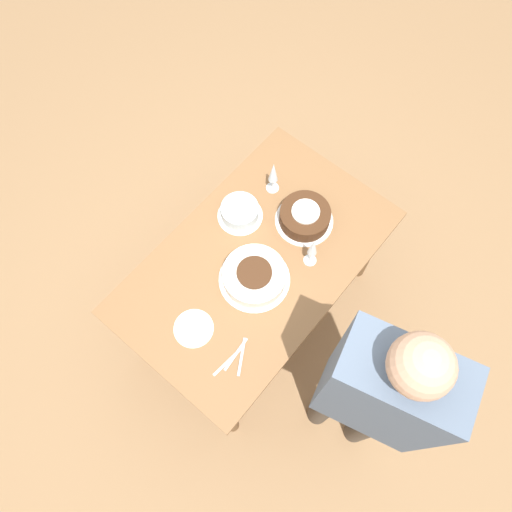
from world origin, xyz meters
TOP-DOWN VIEW (x-y plane):
  - ground_plane at (0.00, 0.00)m, footprint 12.00×12.00m
  - dining_table at (0.00, 0.00)m, footprint 1.36×0.82m
  - cake_center_white at (-0.08, -0.06)m, footprint 0.33×0.33m
  - cake_front_chocolate at (0.31, -0.05)m, footprint 0.29×0.29m
  - cake_back_decorated at (0.13, 0.21)m, footprint 0.22×0.22m
  - wine_glass_near at (0.36, 0.19)m, footprint 0.07×0.07m
  - wine_glass_far at (0.16, -0.20)m, footprint 0.06×0.06m
  - dessert_plate_left at (-0.44, -0.00)m, footprint 0.18×0.18m
  - fork_pile at (-0.42, -0.23)m, footprint 0.22×0.10m
  - person_cutting at (-0.23, -0.77)m, footprint 0.31×0.44m

SIDE VIEW (x-z plane):
  - ground_plane at x=0.00m, z-range 0.00..0.00m
  - dining_table at x=0.00m, z-range 0.25..1.00m
  - dessert_plate_left at x=-0.44m, z-range 0.75..0.76m
  - fork_pile at x=-0.42m, z-range 0.75..0.76m
  - cake_back_decorated at x=0.13m, z-range 0.75..0.83m
  - cake_center_white at x=-0.08m, z-range 0.75..0.84m
  - cake_front_chocolate at x=0.31m, z-range 0.75..0.85m
  - wine_glass_near at x=0.36m, z-range 0.78..1.00m
  - wine_glass_far at x=0.16m, z-range 0.79..1.01m
  - person_cutting at x=-0.23m, z-range 0.18..1.86m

